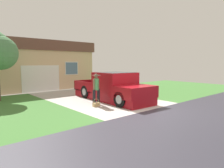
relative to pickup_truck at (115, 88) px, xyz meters
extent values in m
cube|color=#B4ACA5|center=(-0.40, 1.69, -0.77)|extent=(5.20, 9.00, 0.06)
cube|color=#3F7332|center=(8.20, 1.69, -0.77)|extent=(12.00, 9.00, 0.06)
cube|color=maroon|center=(0.02, 0.39, -0.53)|extent=(2.03, 5.64, 0.42)
cube|color=maroon|center=(0.00, -0.01, 0.30)|extent=(2.04, 2.09, 1.24)
cube|color=#1E2833|center=(0.00, -0.01, 0.67)|extent=(1.80, 1.92, 0.52)
cube|color=maroon|center=(-0.07, -1.70, -0.01)|extent=(2.02, 1.47, 0.62)
cube|color=black|center=(0.08, 2.09, -0.29)|extent=(2.05, 2.25, 0.06)
cube|color=maroon|center=(1.03, 2.05, -0.01)|extent=(0.15, 2.18, 0.61)
cube|color=maroon|center=(-0.87, 2.12, -0.01)|extent=(0.15, 2.18, 0.61)
cube|color=maroon|center=(0.12, 3.14, -0.01)|extent=(1.97, 0.14, 0.61)
cube|color=black|center=(1.05, -0.75, 0.58)|extent=(0.11, 0.18, 0.20)
cylinder|color=black|center=(0.79, -1.53, -0.34)|extent=(0.29, 0.81, 0.80)
cylinder|color=#9E9EA3|center=(0.79, -1.53, -0.34)|extent=(0.30, 0.45, 0.44)
cylinder|color=black|center=(-0.91, -1.46, -0.34)|extent=(0.29, 0.81, 0.80)
cylinder|color=#9E9EA3|center=(-0.91, -1.46, -0.34)|extent=(0.30, 0.45, 0.44)
cylinder|color=black|center=(0.93, 1.83, -0.34)|extent=(0.29, 0.81, 0.80)
cylinder|color=#9E9EA3|center=(0.93, 1.83, -0.34)|extent=(0.30, 0.45, 0.44)
cylinder|color=black|center=(-0.78, 1.90, -0.34)|extent=(0.29, 0.81, 0.80)
cylinder|color=#9E9EA3|center=(-0.78, 1.90, -0.34)|extent=(0.30, 0.45, 0.44)
cylinder|color=black|center=(-1.68, -0.27, -0.33)|extent=(0.15, 0.15, 0.82)
cylinder|color=black|center=(-1.36, -0.22, -0.33)|extent=(0.15, 0.15, 0.82)
cylinder|color=#4C9356|center=(-1.52, -0.24, 0.36)|extent=(0.28, 0.28, 0.60)
cylinder|color=brown|center=(-1.69, -0.27, 0.34)|extent=(0.09, 0.09, 0.58)
cylinder|color=brown|center=(-1.36, -0.22, 0.34)|extent=(0.09, 0.09, 0.58)
sphere|color=brown|center=(-1.52, -0.24, 0.79)|extent=(0.21, 0.21, 0.21)
cylinder|color=brown|center=(-1.52, -0.24, 0.83)|extent=(0.45, 0.45, 0.01)
cone|color=brown|center=(-1.52, -0.24, 0.89)|extent=(0.22, 0.22, 0.12)
cube|color=tan|center=(-1.74, -0.52, -0.64)|extent=(0.36, 0.18, 0.19)
torus|color=tan|center=(-1.74, -0.52, -0.50)|extent=(0.33, 0.02, 0.33)
cube|color=#D3B189|center=(-1.53, 9.50, 0.86)|extent=(9.04, 5.87, 3.20)
cube|color=brown|center=(-1.53, 9.50, 2.88)|extent=(9.40, 6.10, 0.84)
cube|color=white|center=(-1.83, 6.54, 0.28)|extent=(2.92, 0.06, 2.03)
cube|color=slate|center=(0.83, 6.54, 1.02)|extent=(1.10, 0.05, 1.00)
cube|color=silver|center=(0.83, 6.55, 1.02)|extent=(1.23, 0.02, 1.12)
sphere|color=#4C7E4F|center=(-5.04, 4.12, 2.04)|extent=(1.94, 1.94, 1.94)
cube|color=#286B38|center=(2.94, 5.04, -0.22)|extent=(0.58, 0.68, 0.86)
cube|color=#1C4A27|center=(2.94, 5.04, 0.26)|extent=(0.60, 0.71, 0.10)
cylinder|color=black|center=(2.71, 4.77, -0.65)|extent=(0.05, 0.18, 0.18)
cylinder|color=black|center=(3.16, 4.77, -0.65)|extent=(0.05, 0.18, 0.18)
camera|label=1|loc=(-7.55, -8.53, 1.46)|focal=31.56mm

